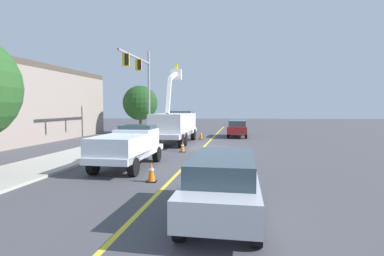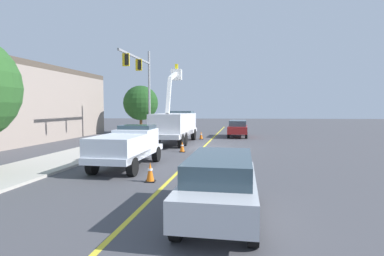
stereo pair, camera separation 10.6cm
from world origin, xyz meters
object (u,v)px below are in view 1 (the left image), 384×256
object	(u,v)px
utility_bucket_truck	(175,124)
traffic_cone_leading	(151,172)
traffic_signal_mast	(142,78)
traffic_cone_mid_front	(182,147)
service_pickup_truck	(128,145)
trailing_sedan	(223,182)
traffic_cone_mid_rear	(201,135)
passing_minivan	(237,127)

from	to	relation	value
utility_bucket_truck	traffic_cone_leading	xyz separation A→B (m)	(-13.52, -0.56, -1.21)
traffic_signal_mast	traffic_cone_mid_front	bearing A→B (deg)	-149.01
service_pickup_truck	traffic_signal_mast	distance (m)	13.62
trailing_sedan	utility_bucket_truck	bearing A→B (deg)	10.67
traffic_cone_leading	traffic_cone_mid_front	size ratio (longest dim) A/B	1.12
utility_bucket_truck	traffic_cone_leading	world-z (taller)	utility_bucket_truck
trailing_sedan	traffic_cone_leading	distance (m)	4.71
traffic_cone_leading	traffic_cone_mid_front	xyz separation A→B (m)	(8.33, -0.52, -0.04)
service_pickup_truck	traffic_cone_mid_rear	bearing A→B (deg)	-13.22
passing_minivan	traffic_cone_leading	xyz separation A→B (m)	(-19.33, 5.23, -0.57)
service_pickup_truck	utility_bucket_truck	bearing A→B (deg)	-6.20
passing_minivan	traffic_cone_mid_front	world-z (taller)	passing_minivan
traffic_cone_mid_rear	traffic_signal_mast	distance (m)	7.60
utility_bucket_truck	passing_minivan	distance (m)	8.22
utility_bucket_truck	traffic_cone_mid_front	xyz separation A→B (m)	(-5.19, -1.08, -1.25)
traffic_signal_mast	service_pickup_truck	bearing A→B (deg)	-170.72
service_pickup_truck	traffic_cone_mid_rear	xyz separation A→B (m)	(13.89, -3.26, -0.74)
utility_bucket_truck	traffic_cone_mid_front	world-z (taller)	utility_bucket_truck
trailing_sedan	traffic_signal_mast	bearing A→B (deg)	18.59
utility_bucket_truck	trailing_sedan	world-z (taller)	utility_bucket_truck
utility_bucket_truck	traffic_cone_leading	size ratio (longest dim) A/B	10.32
passing_minivan	traffic_cone_leading	size ratio (longest dim) A/B	6.10
traffic_cone_mid_front	traffic_cone_leading	bearing A→B (deg)	176.41
trailing_sedan	traffic_cone_mid_front	distance (m)	12.35
passing_minivan	trailing_sedan	size ratio (longest dim) A/B	1.00
service_pickup_truck	traffic_cone_leading	distance (m)	3.39
passing_minivan	traffic_signal_mast	xyz separation A→B (m)	(-3.81, 9.02, 4.68)
trailing_sedan	service_pickup_truck	bearing A→B (deg)	33.68
passing_minivan	traffic_signal_mast	bearing A→B (deg)	112.92
service_pickup_truck	passing_minivan	size ratio (longest dim) A/B	1.16
service_pickup_truck	traffic_cone_mid_rear	size ratio (longest dim) A/B	7.56
traffic_cone_leading	utility_bucket_truck	bearing A→B (deg)	2.36
traffic_cone_leading	traffic_cone_mid_front	world-z (taller)	traffic_cone_leading
service_pickup_truck	traffic_cone_leading	size ratio (longest dim) A/B	7.10
traffic_cone_mid_rear	service_pickup_truck	bearing A→B (deg)	166.78
trailing_sedan	passing_minivan	bearing A→B (deg)	-6.21
utility_bucket_truck	traffic_cone_mid_front	distance (m)	5.45
passing_minivan	traffic_signal_mast	distance (m)	10.85
passing_minivan	traffic_cone_mid_rear	xyz separation A→B (m)	(-2.60, 3.68, -0.60)
traffic_signal_mast	traffic_cone_mid_rear	bearing A→B (deg)	-77.16
service_pickup_truck	passing_minivan	distance (m)	17.89
passing_minivan	traffic_cone_mid_rear	world-z (taller)	passing_minivan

